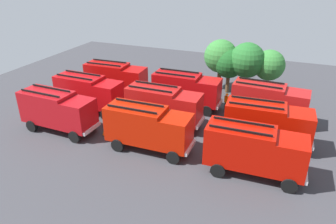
# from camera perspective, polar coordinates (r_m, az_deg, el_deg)

# --- Properties ---
(ground_plane) EXTENTS (54.75, 54.75, 0.00)m
(ground_plane) POSITION_cam_1_polar(r_m,az_deg,el_deg) (30.49, 0.00, -2.38)
(ground_plane) COLOR #38383D
(fire_truck_0) EXTENTS (7.28, 2.95, 3.88)m
(fire_truck_0) POSITION_cam_1_polar(r_m,az_deg,el_deg) (30.32, -19.32, 0.45)
(fire_truck_0) COLOR #A90E13
(fire_truck_0) RESTS_ON ground
(fire_truck_1) EXTENTS (7.23, 2.82, 3.88)m
(fire_truck_1) POSITION_cam_1_polar(r_m,az_deg,el_deg) (25.74, -3.62, -2.59)
(fire_truck_1) COLOR #BA1503
(fire_truck_1) RESTS_ON ground
(fire_truck_2) EXTENTS (7.26, 2.89, 3.88)m
(fire_truck_2) POSITION_cam_1_polar(r_m,az_deg,el_deg) (23.52, 15.29, -6.47)
(fire_truck_2) COLOR #B90D03
(fire_truck_2) RESTS_ON ground
(fire_truck_3) EXTENTS (7.26, 2.89, 3.88)m
(fire_truck_3) POSITION_cam_1_polar(r_m,az_deg,el_deg) (33.61, -14.11, 3.59)
(fire_truck_3) COLOR #B80B0E
(fire_truck_3) RESTS_ON ground
(fire_truck_4) EXTENTS (7.21, 2.77, 3.88)m
(fire_truck_4) POSITION_cam_1_polar(r_m,az_deg,el_deg) (29.58, -0.82, 1.35)
(fire_truck_4) COLOR #B21211
(fire_truck_4) RESTS_ON ground
(fire_truck_5) EXTENTS (7.32, 3.08, 3.88)m
(fire_truck_5) POSITION_cam_1_polar(r_m,az_deg,el_deg) (27.59, 17.48, -1.79)
(fire_truck_5) COLOR #BB0F04
(fire_truck_5) RESTS_ON ground
(fire_truck_6) EXTENTS (7.29, 2.98, 3.88)m
(fire_truck_6) POSITION_cam_1_polar(r_m,az_deg,el_deg) (37.28, -9.43, 6.19)
(fire_truck_6) COLOR #B10A09
(fire_truck_6) RESTS_ON ground
(fire_truck_7) EXTENTS (7.23, 2.82, 3.88)m
(fire_truck_7) POSITION_cam_1_polar(r_m,az_deg,el_deg) (33.42, 3.30, 4.22)
(fire_truck_7) COLOR #A90A0C
(fire_truck_7) RESTS_ON ground
(fire_truck_8) EXTENTS (7.32, 3.06, 3.88)m
(fire_truck_8) POSITION_cam_1_polar(r_m,az_deg,el_deg) (31.96, 17.77, 1.97)
(fire_truck_8) COLOR #AD1514
(fire_truck_8) RESTS_ON ground
(firefighter_0) EXTENTS (0.48, 0.44, 1.82)m
(firefighter_0) POSITION_cam_1_polar(r_m,az_deg,el_deg) (33.77, 10.49, 1.99)
(firefighter_0) COLOR black
(firefighter_0) RESTS_ON ground
(firefighter_1) EXTENTS (0.28, 0.44, 1.75)m
(firefighter_1) POSITION_cam_1_polar(r_m,az_deg,el_deg) (26.53, 7.41, -4.74)
(firefighter_1) COLOR black
(firefighter_1) RESTS_ON ground
(firefighter_2) EXTENTS (0.44, 0.48, 1.67)m
(firefighter_2) POSITION_cam_1_polar(r_m,az_deg,el_deg) (30.42, -11.36, -1.01)
(firefighter_2) COLOR black
(firefighter_2) RESTS_ON ground
(tree_0) EXTENTS (3.93, 3.93, 6.10)m
(tree_0) POSITION_cam_1_polar(r_m,az_deg,el_deg) (38.54, 9.49, 9.86)
(tree_0) COLOR brown
(tree_0) RESTS_ON ground
(tree_1) EXTENTS (3.41, 3.41, 5.28)m
(tree_1) POSITION_cam_1_polar(r_m,az_deg,el_deg) (37.78, 10.98, 8.56)
(tree_1) COLOR brown
(tree_1) RESTS_ON ground
(tree_2) EXTENTS (3.99, 3.99, 6.19)m
(tree_2) POSITION_cam_1_polar(r_m,az_deg,el_deg) (37.25, 14.08, 9.01)
(tree_2) COLOR brown
(tree_2) RESTS_ON ground
(tree_3) EXTENTS (3.50, 3.50, 5.42)m
(tree_3) POSITION_cam_1_polar(r_m,az_deg,el_deg) (37.91, 17.80, 8.01)
(tree_3) COLOR brown
(tree_3) RESTS_ON ground
(traffic_cone_0) EXTENTS (0.47, 0.47, 0.67)m
(traffic_cone_0) POSITION_cam_1_polar(r_m,az_deg,el_deg) (29.30, -11.35, -3.41)
(traffic_cone_0) COLOR #F2600C
(traffic_cone_0) RESTS_ON ground
(traffic_cone_1) EXTENTS (0.43, 0.43, 0.62)m
(traffic_cone_1) POSITION_cam_1_polar(r_m,az_deg,el_deg) (37.31, -0.63, 3.54)
(traffic_cone_1) COLOR #F2600C
(traffic_cone_1) RESTS_ON ground
(traffic_cone_2) EXTENTS (0.47, 0.47, 0.68)m
(traffic_cone_2) POSITION_cam_1_polar(r_m,az_deg,el_deg) (29.13, -4.63, -3.13)
(traffic_cone_2) COLOR #F2600C
(traffic_cone_2) RESTS_ON ground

